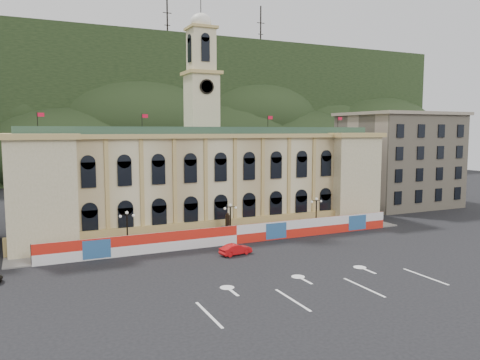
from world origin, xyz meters
name	(u,v)px	position (x,y,z in m)	size (l,w,h in m)	color
ground	(295,275)	(0.00, 0.00, 0.00)	(260.00, 260.00, 0.00)	black
lane_markings	(323,290)	(0.00, -5.00, 0.00)	(26.00, 10.00, 0.02)	white
hill_ridge	(105,117)	(0.03, 121.99, 19.48)	(230.00, 80.00, 64.00)	black
city_hall	(203,177)	(0.00, 27.63, 7.85)	(56.20, 17.60, 37.10)	beige
side_building_right	(399,159)	(43.00, 30.93, 9.33)	(21.00, 17.00, 18.60)	tan
hoarding_fence	(237,235)	(0.06, 15.07, 1.25)	(50.00, 0.44, 2.50)	red
pavement	(228,239)	(0.00, 17.75, 0.08)	(56.00, 5.50, 0.16)	slate
statue	(228,231)	(0.00, 18.00, 1.19)	(1.40, 1.40, 3.72)	#595651
lamp_left	(127,228)	(-14.00, 17.00, 3.07)	(1.96, 0.44, 5.15)	black
lamp_center	(230,219)	(0.00, 17.00, 3.07)	(1.96, 0.44, 5.15)	black
lamp_right	(316,211)	(14.00, 17.00, 3.07)	(1.96, 0.44, 5.15)	black
red_sedan	(236,249)	(-2.33, 10.05, 0.67)	(4.24, 2.09, 1.34)	red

